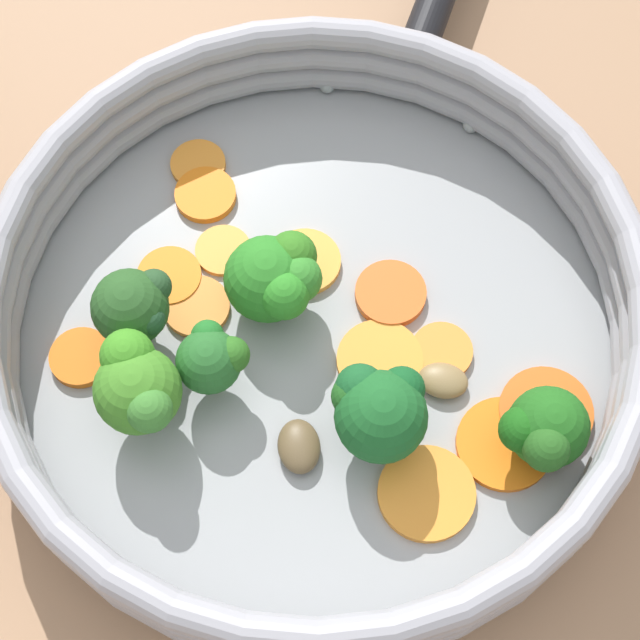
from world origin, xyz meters
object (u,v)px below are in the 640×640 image
carrot_slice_8 (203,164)px  broccoli_floret_5 (550,430)px  carrot_slice_7 (174,277)px  carrot_slice_12 (228,250)px  broccoli_floret_2 (383,410)px  mushroom_piece_1 (304,446)px  mushroom_piece_0 (448,380)px  carrot_slice_11 (432,493)px  carrot_slice_4 (86,358)px  carrot_slice_3 (395,294)px  skillet (320,339)px  carrot_slice_5 (510,444)px  carrot_slice_1 (550,412)px  broccoli_floret_1 (281,278)px  carrot_slice_2 (201,307)px  carrot_slice_10 (446,352)px  broccoli_floret_0 (143,388)px  carrot_slice_9 (310,262)px  broccoli_floret_4 (139,304)px  broccoli_floret_3 (217,359)px  carrot_slice_6 (385,360)px  carrot_slice_0 (210,195)px

carrot_slice_8 → broccoli_floret_5: size_ratio=0.69×
carrot_slice_7 → carrot_slice_12: bearing=-150.5°
broccoli_floret_2 → mushroom_piece_1: broccoli_floret_2 is taller
mushroom_piece_0 → carrot_slice_11: bearing=79.0°
carrot_slice_4 → carrot_slice_3: bearing=-167.8°
broccoli_floret_5 → mushroom_piece_0: size_ratio=1.75×
skillet → carrot_slice_5: carrot_slice_5 is taller
carrot_slice_1 → carrot_slice_3: 0.10m
carrot_slice_8 → broccoli_floret_1: 0.10m
broccoli_floret_5 → broccoli_floret_1: bearing=-32.4°
carrot_slice_8 → mushroom_piece_1: (-0.06, 0.16, 0.00)m
mushroom_piece_0 → carrot_slice_2: bearing=-19.2°
carrot_slice_5 → mushroom_piece_1: mushroom_piece_1 is taller
carrot_slice_10 → broccoli_floret_5: bearing=130.2°
carrot_slice_10 → broccoli_floret_1: 0.09m
carrot_slice_11 → broccoli_floret_0: size_ratio=0.86×
broccoli_floret_0 → broccoli_floret_5: (-0.19, 0.02, -0.01)m
carrot_slice_11 → mushroom_piece_1: size_ratio=1.70×
carrot_slice_2 → mushroom_piece_1: size_ratio=1.24×
broccoli_floret_1 → carrot_slice_2: bearing=4.0°
carrot_slice_9 → carrot_slice_10: 0.09m
broccoli_floret_0 → broccoli_floret_1: size_ratio=1.10×
carrot_slice_5 → broccoli_floret_4: 0.19m
carrot_slice_9 → carrot_slice_11: (-0.06, 0.13, 0.00)m
carrot_slice_12 → mushroom_piece_0: mushroom_piece_0 is taller
carrot_slice_5 → broccoli_floret_4: bearing=-19.6°
carrot_slice_5 → broccoli_floret_0: (0.18, -0.02, 0.03)m
carrot_slice_7 → broccoli_floret_3: broccoli_floret_3 is taller
carrot_slice_4 → broccoli_floret_3: (-0.07, 0.01, 0.03)m
carrot_slice_4 → carrot_slice_5: (-0.21, 0.05, -0.00)m
carrot_slice_1 → broccoli_floret_3: broccoli_floret_3 is taller
carrot_slice_3 → mushroom_piece_1: size_ratio=1.34×
broccoli_floret_2 → broccoli_floret_3: (0.08, -0.03, -0.00)m
broccoli_floret_3 → broccoli_floret_5: bearing=166.6°
mushroom_piece_1 → carrot_slice_6: bearing=-131.7°
skillet → mushroom_piece_0: bearing=155.3°
carrot_slice_0 → carrot_slice_3: size_ratio=0.90×
broccoli_floret_0 → broccoli_floret_5: broccoli_floret_0 is taller
carrot_slice_1 → broccoli_floret_3: (0.16, -0.02, 0.02)m
carrot_slice_0 → carrot_slice_12: size_ratio=1.12×
carrot_slice_3 → broccoli_floret_2: bearing=82.0°
carrot_slice_0 → broccoli_floret_5: (-0.17, 0.14, 0.02)m
mushroom_piece_1 → mushroom_piece_0: bearing=-154.9°
carrot_slice_2 → carrot_slice_10: (-0.13, 0.03, 0.00)m
carrot_slice_2 → carrot_slice_8: same height
carrot_slice_3 → broccoli_floret_3: (0.09, 0.05, 0.02)m
carrot_slice_1 → carrot_slice_11: size_ratio=0.99×
carrot_slice_8 → broccoli_floret_1: (-0.04, 0.08, 0.03)m
carrot_slice_9 → carrot_slice_10: size_ratio=1.21×
broccoli_floret_1 → broccoli_floret_4: 0.07m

